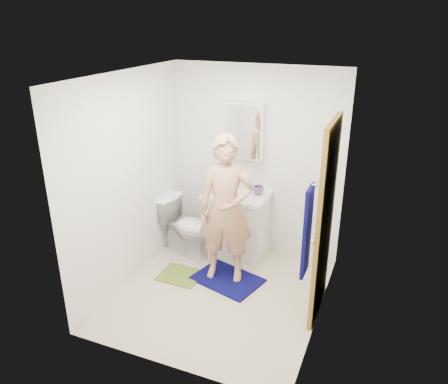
% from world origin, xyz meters
% --- Properties ---
extents(floor, '(2.20, 2.40, 0.02)m').
position_xyz_m(floor, '(0.00, 0.00, -0.01)').
color(floor, beige).
rests_on(floor, ground).
extents(ceiling, '(2.20, 2.40, 0.02)m').
position_xyz_m(ceiling, '(0.00, 0.00, 2.41)').
color(ceiling, white).
rests_on(ceiling, ground).
extents(wall_back, '(2.20, 0.02, 2.40)m').
position_xyz_m(wall_back, '(0.00, 1.21, 1.20)').
color(wall_back, white).
rests_on(wall_back, ground).
extents(wall_front, '(2.20, 0.02, 2.40)m').
position_xyz_m(wall_front, '(0.00, -1.21, 1.20)').
color(wall_front, white).
rests_on(wall_front, ground).
extents(wall_left, '(0.02, 2.40, 2.40)m').
position_xyz_m(wall_left, '(-1.11, 0.00, 1.20)').
color(wall_left, white).
rests_on(wall_left, ground).
extents(wall_right, '(0.02, 2.40, 2.40)m').
position_xyz_m(wall_right, '(1.11, 0.00, 1.20)').
color(wall_right, white).
rests_on(wall_right, ground).
extents(vanity_cabinet, '(0.75, 0.55, 0.80)m').
position_xyz_m(vanity_cabinet, '(-0.15, 0.91, 0.40)').
color(vanity_cabinet, white).
rests_on(vanity_cabinet, floor).
extents(countertop, '(0.79, 0.59, 0.05)m').
position_xyz_m(countertop, '(-0.15, 0.91, 0.83)').
color(countertop, white).
rests_on(countertop, vanity_cabinet).
extents(sink_basin, '(0.40, 0.40, 0.03)m').
position_xyz_m(sink_basin, '(-0.15, 0.91, 0.84)').
color(sink_basin, white).
rests_on(sink_basin, countertop).
extents(faucet, '(0.03, 0.03, 0.12)m').
position_xyz_m(faucet, '(-0.15, 1.09, 0.91)').
color(faucet, silver).
rests_on(faucet, countertop).
extents(medicine_cabinet, '(0.50, 0.12, 0.70)m').
position_xyz_m(medicine_cabinet, '(-0.15, 1.14, 1.60)').
color(medicine_cabinet, white).
rests_on(medicine_cabinet, wall_back).
extents(mirror_panel, '(0.46, 0.01, 0.66)m').
position_xyz_m(mirror_panel, '(-0.15, 1.08, 1.60)').
color(mirror_panel, white).
rests_on(mirror_panel, wall_back).
extents(door, '(0.05, 0.80, 2.05)m').
position_xyz_m(door, '(1.07, 0.15, 1.02)').
color(door, olive).
rests_on(door, ground).
extents(door_knob, '(0.07, 0.07, 0.07)m').
position_xyz_m(door_knob, '(1.03, -0.17, 0.95)').
color(door_knob, gold).
rests_on(door_knob, door).
extents(towel, '(0.03, 0.24, 0.80)m').
position_xyz_m(towel, '(1.03, -0.57, 1.25)').
color(towel, '#08084D').
rests_on(towel, wall_right).
extents(towel_hook, '(0.06, 0.02, 0.02)m').
position_xyz_m(towel_hook, '(1.07, -0.57, 1.67)').
color(towel_hook, silver).
rests_on(towel_hook, wall_right).
extents(toilet, '(0.79, 0.52, 0.76)m').
position_xyz_m(toilet, '(-0.75, 0.69, 0.38)').
color(toilet, white).
rests_on(toilet, floor).
extents(bath_mat, '(0.88, 0.73, 0.02)m').
position_xyz_m(bath_mat, '(-0.02, 0.27, 0.01)').
color(bath_mat, '#08084D').
rests_on(bath_mat, floor).
extents(green_rug, '(0.49, 0.42, 0.02)m').
position_xyz_m(green_rug, '(-0.58, 0.13, 0.01)').
color(green_rug, olive).
rests_on(green_rug, floor).
extents(soap_dispenser, '(0.12, 0.12, 0.20)m').
position_xyz_m(soap_dispenser, '(-0.44, 0.83, 0.95)').
color(soap_dispenser, tan).
rests_on(soap_dispenser, countertop).
extents(toothbrush_cup, '(0.16, 0.16, 0.10)m').
position_xyz_m(toothbrush_cup, '(0.10, 0.98, 0.90)').
color(toothbrush_cup, '#6D479C').
rests_on(toothbrush_cup, countertop).
extents(man, '(0.70, 0.53, 1.74)m').
position_xyz_m(man, '(-0.06, 0.32, 0.89)').
color(man, tan).
rests_on(man, bath_mat).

